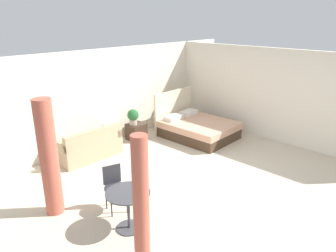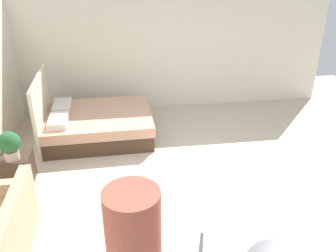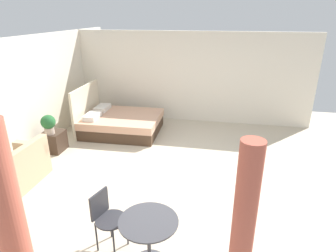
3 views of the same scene
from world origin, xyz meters
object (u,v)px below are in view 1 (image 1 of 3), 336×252
object	(u,v)px
couch	(90,147)
bed	(196,127)
balcony_table	(128,203)
cafe_chair_near_window	(114,183)
nightstand	(136,132)
potted_plant	(133,116)

from	to	relation	value
couch	bed	bearing A→B (deg)	-18.00
couch	balcony_table	world-z (taller)	couch
bed	balcony_table	xyz separation A→B (m)	(-4.14, -1.90, 0.21)
balcony_table	cafe_chair_near_window	world-z (taller)	cafe_chair_near_window
balcony_table	nightstand	bearing A→B (deg)	47.42
potted_plant	balcony_table	xyz separation A→B (m)	(-2.67, -3.01, -0.24)
couch	cafe_chair_near_window	world-z (taller)	cafe_chair_near_window
nightstand	balcony_table	xyz separation A→B (m)	(-2.77, -3.01, 0.25)
couch	nightstand	distance (m)	1.64
cafe_chair_near_window	nightstand	bearing A→B (deg)	42.72
couch	nightstand	world-z (taller)	couch
nightstand	couch	bearing A→B (deg)	-175.41
balcony_table	potted_plant	bearing A→B (deg)	48.46
nightstand	cafe_chair_near_window	distance (m)	3.50
bed	potted_plant	size ratio (longest dim) A/B	4.57
bed	nightstand	bearing A→B (deg)	141.01
potted_plant	balcony_table	bearing A→B (deg)	-131.54
bed	couch	distance (m)	3.16
cafe_chair_near_window	bed	bearing A→B (deg)	17.75
nightstand	potted_plant	xyz separation A→B (m)	(-0.10, -0.00, 0.49)
couch	balcony_table	xyz separation A→B (m)	(-1.13, -2.88, 0.19)
bed	couch	world-z (taller)	bed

